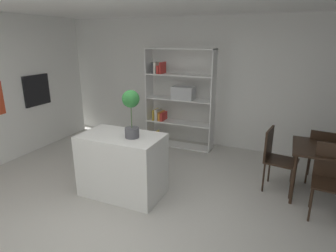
{
  "coord_description": "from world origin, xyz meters",
  "views": [
    {
      "loc": [
        1.68,
        -2.75,
        2.22
      ],
      "look_at": [
        0.29,
        0.45,
        1.14
      ],
      "focal_mm": 30.35,
      "sensor_mm": 36.0,
      "label": 1
    }
  ],
  "objects": [
    {
      "name": "kitchen_island",
      "position": [
        -0.43,
        0.44,
        0.46
      ],
      "size": [
        1.17,
        0.7,
        0.91
      ],
      "primitive_type": "cube",
      "color": "white",
      "rests_on": "ground_plane"
    },
    {
      "name": "dining_chair_island_side",
      "position": [
        1.59,
        1.48,
        0.56
      ],
      "size": [
        0.5,
        0.48,
        0.94
      ],
      "rotation": [
        0.0,
        0.0,
        1.42
      ],
      "color": "black",
      "rests_on": "ground_plane"
    },
    {
      "name": "ground_plane",
      "position": [
        0.0,
        0.0,
        0.0
      ],
      "size": [
        10.33,
        10.33,
        0.0
      ],
      "primitive_type": "plane",
      "color": "beige"
    },
    {
      "name": "open_bookshelf",
      "position": [
        -0.45,
        2.6,
        1.04
      ],
      "size": [
        1.42,
        0.34,
        2.03
      ],
      "color": "white",
      "rests_on": "ground_plane"
    },
    {
      "name": "potted_plant_on_island",
      "position": [
        -0.24,
        0.43,
        1.31
      ],
      "size": [
        0.23,
        0.23,
        0.66
      ],
      "color": "#4C4C51",
      "rests_on": "kitchen_island"
    },
    {
      "name": "dining_table",
      "position": [
        2.27,
        1.47,
        0.67
      ],
      "size": [
        0.93,
        0.81,
        0.76
      ],
      "color": "black",
      "rests_on": "ground_plane"
    },
    {
      "name": "back_partition",
      "position": [
        0.0,
        2.98,
        1.33
      ],
      "size": [
        7.5,
        0.06,
        2.65
      ],
      "primitive_type": "cube",
      "color": "silver",
      "rests_on": "ground_plane"
    },
    {
      "name": "built_in_oven",
      "position": [
        -2.99,
        1.38,
        1.22
      ],
      "size": [
        0.06,
        0.61,
        0.61
      ],
      "color": "black",
      "rests_on": "ground_plane"
    },
    {
      "name": "dining_chair_far",
      "position": [
        2.26,
        1.9,
        0.55
      ],
      "size": [
        0.46,
        0.45,
        0.9
      ],
      "rotation": [
        0.0,
        0.0,
        3.01
      ],
      "color": "black",
      "rests_on": "ground_plane"
    },
    {
      "name": "dining_chair_near",
      "position": [
        2.28,
        1.04,
        0.57
      ],
      "size": [
        0.44,
        0.44,
        0.95
      ],
      "rotation": [
        0.0,
        0.0,
        -0.07
      ],
      "color": "black",
      "rests_on": "ground_plane"
    }
  ]
}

